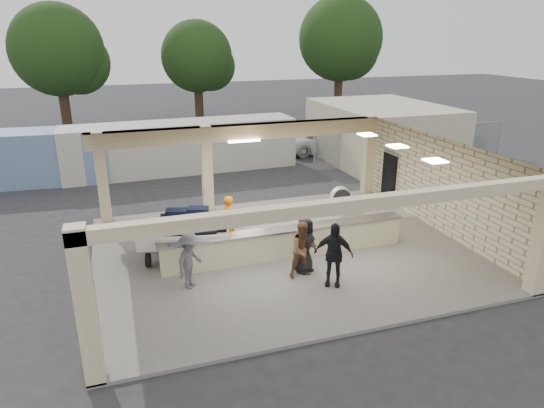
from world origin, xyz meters
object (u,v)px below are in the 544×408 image
object	(u,v)px
car_white_a	(322,141)
baggage_handler	(228,221)
passenger_b	(333,254)
baggage_counter	(286,242)
luggage_cart	(184,231)
passenger_d	(305,245)
container_blue	(1,159)
container_white	(182,147)
car_white_b	(398,131)
passenger_a	(303,250)
drum_fan	(341,197)
car_dark	(290,137)
passenger_c	(190,261)

from	to	relation	value
car_white_a	baggage_handler	bearing A→B (deg)	140.08
car_white_a	passenger_b	bearing A→B (deg)	153.40
baggage_counter	luggage_cart	bearing A→B (deg)	161.86
luggage_cart	passenger_d	world-z (taller)	passenger_d
container_blue	container_white	bearing A→B (deg)	3.69
luggage_cart	car_white_b	xyz separation A→B (m)	(16.18, 13.26, -0.18)
container_white	passenger_a	bearing A→B (deg)	-85.44
passenger_d	luggage_cart	bearing A→B (deg)	123.10
drum_fan	car_dark	world-z (taller)	car_dark
passenger_c	container_blue	bearing A→B (deg)	67.80
baggage_counter	passenger_d	world-z (taller)	passenger_d
baggage_handler	passenger_a	xyz separation A→B (m)	(1.60, -2.87, -0.02)
luggage_cart	container_white	world-z (taller)	container_white
baggage_counter	passenger_b	bearing A→B (deg)	-73.99
car_dark	container_white	distance (m)	7.96
drum_fan	baggage_counter	bearing A→B (deg)	-129.98
passenger_c	container_white	xyz separation A→B (m)	(1.72, 12.90, 0.38)
passenger_a	car_white_b	world-z (taller)	passenger_a
passenger_b	car_white_a	size ratio (longest dim) A/B	0.39
car_white_b	container_white	size ratio (longest dim) A/B	0.42
passenger_b	container_white	world-z (taller)	container_white
container_white	car_white_a	bearing A→B (deg)	8.27
passenger_b	baggage_handler	bearing A→B (deg)	151.40
drum_fan	container_white	distance (m)	9.87
passenger_c	passenger_d	world-z (taller)	passenger_d
car_white_a	drum_fan	bearing A→B (deg)	156.46
passenger_a	passenger_d	distance (m)	0.32
passenger_a	container_blue	bearing A→B (deg)	120.49
passenger_a	passenger_d	world-z (taller)	passenger_d
container_white	drum_fan	bearing A→B (deg)	-60.42
passenger_d	car_dark	distance (m)	17.19
baggage_counter	baggage_handler	xyz separation A→B (m)	(-1.59, 1.45, 0.40)
drum_fan	baggage_handler	distance (m)	5.62
baggage_counter	passenger_a	bearing A→B (deg)	-89.58
baggage_counter	car_white_a	bearing A→B (deg)	61.82
car_white_a	car_dark	world-z (taller)	car_dark
passenger_a	container_blue	world-z (taller)	container_blue
baggage_counter	passenger_b	world-z (taller)	passenger_b
passenger_b	car_white_a	xyz separation A→B (m)	(6.60, 15.64, -0.36)
luggage_cart	car_dark	world-z (taller)	luggage_cart
passenger_a	passenger_d	bearing A→B (deg)	55.26
car_white_b	baggage_handler	bearing A→B (deg)	142.48
luggage_cart	baggage_handler	xyz separation A→B (m)	(1.53, 0.43, 0.01)
passenger_d	car_white_a	size ratio (longest dim) A/B	0.36
car_dark	luggage_cart	bearing A→B (deg)	149.91
luggage_cart	baggage_counter	bearing A→B (deg)	-5.43
passenger_b	passenger_c	bearing A→B (deg)	-166.34
passenger_a	car_white_a	world-z (taller)	passenger_a
car_white_b	container_white	xyz separation A→B (m)	(-14.61, -2.41, 0.50)
baggage_handler	passenger_a	bearing A→B (deg)	69.95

